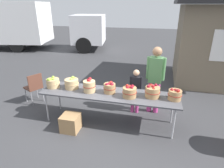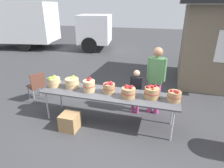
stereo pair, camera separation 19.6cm
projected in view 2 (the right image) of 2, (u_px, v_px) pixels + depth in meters
The scene contains 14 objects.
ground_plane at pixel (108, 121), 4.56m from camera, with size 40.00×40.00×0.00m, color #38383A.
market_table at pixel (108, 94), 4.28m from camera, with size 3.10×0.76×0.75m.
apple_basket_green_0 at pixel (54, 82), 4.59m from camera, with size 0.32×0.32×0.26m.
apple_basket_green_1 at pixel (72, 83), 4.52m from camera, with size 0.34×0.34×0.26m.
apple_basket_red_0 at pixel (89, 85), 4.31m from camera, with size 0.29×0.29×0.31m.
apple_basket_red_1 at pixel (109, 88), 4.25m from camera, with size 0.28×0.28×0.26m.
apple_basket_red_2 at pixel (128, 92), 4.03m from camera, with size 0.31×0.31×0.27m.
apple_basket_red_3 at pixel (152, 92), 4.01m from camera, with size 0.33×0.33×0.28m.
apple_basket_red_4 at pixel (174, 96), 3.88m from camera, with size 0.29×0.29×0.26m.
vendor_adult at pixel (156, 76), 4.56m from camera, with size 0.45×0.25×1.70m.
child_customer at pixel (136, 89), 4.67m from camera, with size 0.31×0.16×1.16m.
box_truck at pixel (37, 24), 11.70m from camera, with size 7.96×3.44×2.75m.
folding_chair at pixel (37, 84), 5.36m from camera, with size 0.54×0.54×0.86m.
produce_crate at pixel (70, 122), 4.21m from camera, with size 0.38×0.38×0.38m, color #A87F51.
Camera 2 is at (1.17, -3.68, 2.58)m, focal length 30.48 mm.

